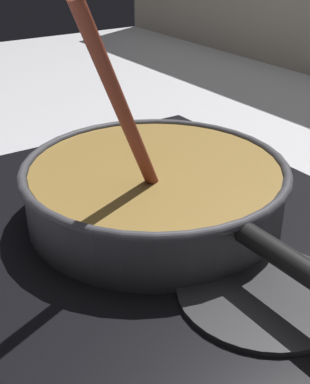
{
  "coord_description": "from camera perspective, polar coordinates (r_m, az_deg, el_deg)",
  "views": [
    {
      "loc": [
        0.41,
        -0.21,
        0.33
      ],
      "look_at": [
        -0.04,
        0.09,
        0.04
      ],
      "focal_mm": 48.7,
      "sensor_mm": 36.0,
      "label": 1
    }
  ],
  "objects": [
    {
      "name": "spare_burner",
      "position": [
        0.51,
        11.6,
        -10.71
      ],
      "size": [
        0.16,
        0.16,
        0.01
      ],
      "primitive_type": "cylinder",
      "color": "#262628",
      "rests_on": "hob_plate"
    },
    {
      "name": "ground",
      "position": [
        0.57,
        -5.17,
        -9.74
      ],
      "size": [
        2.4,
        1.6,
        0.04
      ],
      "primitive_type": "cube",
      "color": "#B7B7BC"
    },
    {
      "name": "hob_plate",
      "position": [
        0.63,
        -0.0,
        -3.04
      ],
      "size": [
        0.56,
        0.48,
        0.01
      ],
      "primitive_type": "cube",
      "color": "black",
      "rests_on": "ground"
    },
    {
      "name": "cooking_pan",
      "position": [
        0.61,
        0.08,
        0.37
      ],
      "size": [
        0.47,
        0.31,
        0.27
      ],
      "color": "#38383D",
      "rests_on": "hob_plate"
    },
    {
      "name": "burner_ring",
      "position": [
        0.62,
        -0.0,
        -2.25
      ],
      "size": [
        0.17,
        0.17,
        0.01
      ],
      "primitive_type": "torus",
      "color": "#592D0C",
      "rests_on": "hob_plate"
    }
  ]
}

